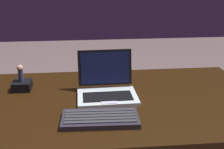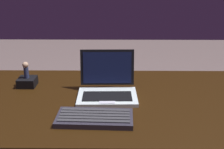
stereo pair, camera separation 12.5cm
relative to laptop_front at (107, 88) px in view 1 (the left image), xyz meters
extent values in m
cube|color=black|center=(-0.02, -0.04, -0.06)|extent=(1.43, 0.75, 0.04)
cylinder|color=black|center=(0.64, 0.28, -0.41)|extent=(0.05, 0.05, 0.67)
cube|color=silver|center=(0.00, -0.03, -0.03)|extent=(0.27, 0.19, 0.02)
cube|color=black|center=(0.00, -0.04, -0.02)|extent=(0.22, 0.11, 0.00)
cube|color=silver|center=(0.00, -0.10, -0.02)|extent=(0.07, 0.03, 0.00)
cube|color=black|center=(0.00, 0.08, 0.07)|extent=(0.25, 0.04, 0.17)
cube|color=black|center=(0.00, 0.07, 0.07)|extent=(0.23, 0.03, 0.15)
cube|color=#4CF259|center=(0.00, 0.07, 0.06)|extent=(0.21, 0.01, 0.01)
cube|color=#2C2936|center=(-0.04, -0.23, -0.03)|extent=(0.30, 0.15, 0.02)
cube|color=#38383D|center=(-0.04, -0.27, -0.02)|extent=(0.27, 0.03, 0.00)
cube|color=#38383D|center=(-0.04, -0.25, -0.02)|extent=(0.27, 0.03, 0.00)
cube|color=#38383D|center=(-0.04, -0.23, -0.02)|extent=(0.27, 0.03, 0.00)
cube|color=#38383D|center=(-0.04, -0.21, -0.02)|extent=(0.27, 0.03, 0.00)
cube|color=#38383D|center=(-0.04, -0.18, -0.02)|extent=(0.27, 0.03, 0.00)
cube|color=black|center=(-0.40, 0.11, -0.02)|extent=(0.09, 0.09, 0.04)
cylinder|color=navy|center=(-0.40, 0.11, 0.03)|extent=(0.02, 0.02, 0.06)
sphere|color=tan|center=(-0.40, 0.11, 0.07)|extent=(0.03, 0.03, 0.03)
camera|label=1|loc=(-0.09, -1.19, 0.52)|focal=45.88mm
camera|label=2|loc=(0.03, -1.20, 0.52)|focal=45.88mm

